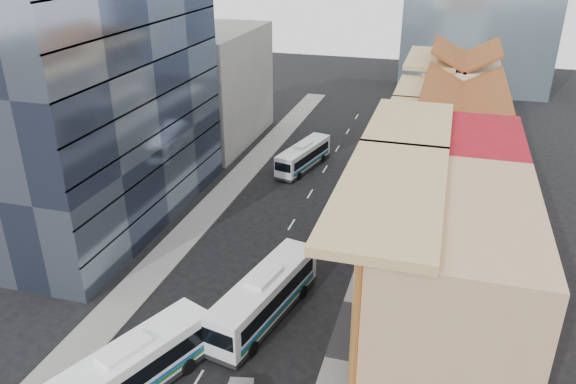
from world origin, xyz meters
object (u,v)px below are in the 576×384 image
(shophouse_tan, at_px, (449,301))
(bus_left_near, at_px, (127,371))
(office_tower, at_px, (89,58))
(bus_left_far, at_px, (303,156))
(bus_right, at_px, (264,296))

(shophouse_tan, bearing_deg, bus_left_near, -160.81)
(office_tower, distance_m, bus_left_far, 25.81)
(bus_left_near, bearing_deg, bus_right, 82.59)
(office_tower, height_order, bus_left_far, office_tower)
(bus_left_near, bearing_deg, shophouse_tan, 41.44)
(shophouse_tan, xyz_separation_m, bus_left_near, (-17.22, -5.99, -4.19))
(bus_left_far, bearing_deg, office_tower, -118.39)
(office_tower, distance_m, bus_left_near, 27.63)
(bus_left_near, bearing_deg, bus_left_far, 111.05)
(bus_left_far, height_order, bus_right, bus_right)
(bus_left_far, distance_m, bus_right, 27.74)
(office_tower, relative_size, bus_left_far, 3.12)
(shophouse_tan, relative_size, office_tower, 0.47)
(shophouse_tan, bearing_deg, bus_right, 165.22)
(office_tower, relative_size, bus_right, 2.64)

